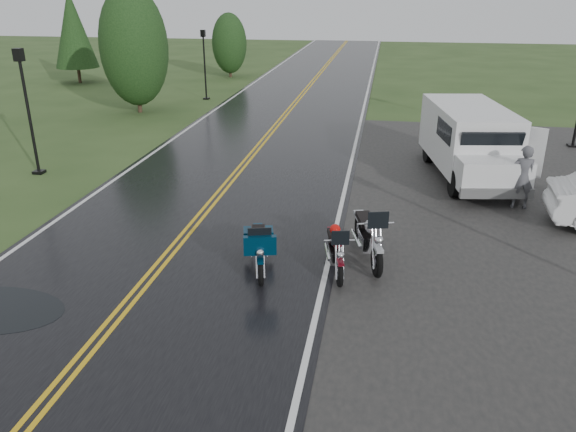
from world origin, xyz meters
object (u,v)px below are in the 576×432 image
object	(u,v)px
motorcycle_silver	(378,249)
person_at_van	(522,178)
motorcycle_teal	(260,260)
lamp_post_near_left	(29,113)
motorcycle_red	(340,263)
van_white	(458,160)
lamp_post_far_left	(205,65)

from	to	relation	value
motorcycle_silver	person_at_van	xyz separation A→B (m)	(3.95, 4.99, 0.19)
motorcycle_teal	lamp_post_near_left	xyz separation A→B (m)	(-9.23, 6.47, 1.46)
motorcycle_red	van_white	world-z (taller)	van_white
motorcycle_teal	van_white	bearing A→B (deg)	40.05
motorcycle_teal	lamp_post_near_left	bearing A→B (deg)	130.85
motorcycle_silver	lamp_post_near_left	distance (m)	13.03
motorcycle_red	motorcycle_teal	size ratio (longest dim) A/B	0.95
motorcycle_red	person_at_van	world-z (taller)	person_at_van
motorcycle_teal	van_white	size ratio (longest dim) A/B	0.36
motorcycle_red	lamp_post_far_left	xyz separation A→B (m)	(-9.34, 20.44, 1.31)
motorcycle_silver	person_at_van	world-z (taller)	person_at_van
motorcycle_red	person_at_van	distance (m)	7.27
van_white	person_at_van	bearing A→B (deg)	-29.45
person_at_van	lamp_post_near_left	xyz separation A→B (m)	(-15.59, 0.69, 1.18)
motorcycle_teal	van_white	xyz separation A→B (m)	(4.64, 6.43, 0.55)
van_white	lamp_post_near_left	distance (m)	13.90
lamp_post_near_left	van_white	bearing A→B (deg)	-0.16
motorcycle_silver	lamp_post_near_left	size ratio (longest dim) A/B	0.59
motorcycle_silver	lamp_post_near_left	bearing A→B (deg)	139.60
motorcycle_red	van_white	bearing A→B (deg)	52.65
motorcycle_silver	lamp_post_far_left	xyz separation A→B (m)	(-10.10, 19.90, 1.19)
motorcycle_red	motorcycle_teal	world-z (taller)	motorcycle_teal
motorcycle_silver	lamp_post_far_left	bearing A→B (deg)	102.49
motorcycle_red	lamp_post_far_left	world-z (taller)	lamp_post_far_left
lamp_post_near_left	motorcycle_teal	bearing A→B (deg)	-35.01
motorcycle_red	lamp_post_near_left	xyz separation A→B (m)	(-10.89, 6.22, 1.50)
motorcycle_teal	motorcycle_silver	world-z (taller)	motorcycle_silver
lamp_post_near_left	person_at_van	bearing A→B (deg)	-2.52
person_at_van	van_white	bearing A→B (deg)	-20.39
motorcycle_silver	person_at_van	distance (m)	6.36
van_white	motorcycle_silver	bearing A→B (deg)	-120.40
lamp_post_far_left	lamp_post_near_left	bearing A→B (deg)	-96.19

